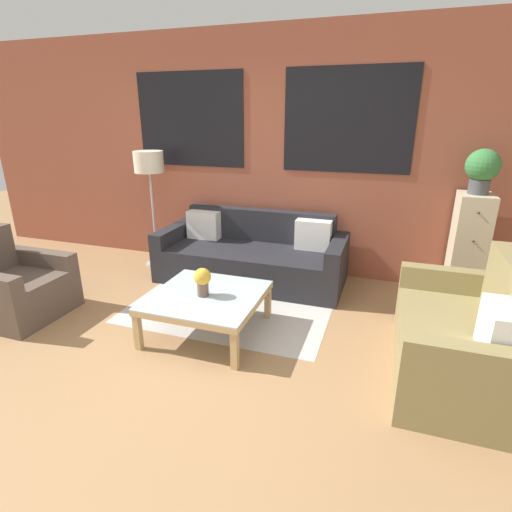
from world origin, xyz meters
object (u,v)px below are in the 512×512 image
object	(u,v)px
floor_lamp	(149,168)
armchair_corner	(15,288)
drawer_cabinet	(467,248)
potted_plant	(482,168)
flower_vase	(203,280)
couch_dark	(252,257)
settee_vintage	(463,340)
coffee_table	(207,300)

from	to	relation	value
floor_lamp	armchair_corner	bearing A→B (deg)	-107.57
drawer_cabinet	potted_plant	bearing A→B (deg)	90.00
floor_lamp	flower_vase	size ratio (longest dim) A/B	5.77
couch_dark	settee_vintage	xyz separation A→B (m)	(2.08, -1.30, 0.03)
couch_dark	coffee_table	bearing A→B (deg)	-88.50
couch_dark	coffee_table	xyz separation A→B (m)	(0.03, -1.31, 0.05)
drawer_cabinet	potted_plant	world-z (taller)	potted_plant
potted_plant	couch_dark	bearing A→B (deg)	-174.95
potted_plant	armchair_corner	bearing A→B (deg)	-156.80
drawer_cabinet	potted_plant	size ratio (longest dim) A/B	2.61
couch_dark	coffee_table	size ratio (longest dim) A/B	2.29
flower_vase	couch_dark	bearing A→B (deg)	90.78
armchair_corner	flower_vase	distance (m)	1.93
settee_vintage	potted_plant	size ratio (longest dim) A/B	3.29
armchair_corner	drawer_cabinet	size ratio (longest dim) A/B	0.74
armchair_corner	potted_plant	xyz separation A→B (m)	(4.15, 1.78, 1.10)
couch_dark	settee_vintage	distance (m)	2.45
floor_lamp	potted_plant	xyz separation A→B (m)	(3.63, 0.12, 0.13)
armchair_corner	drawer_cabinet	distance (m)	4.53
couch_dark	flower_vase	world-z (taller)	couch_dark
armchair_corner	floor_lamp	world-z (taller)	floor_lamp
couch_dark	settee_vintage	size ratio (longest dim) A/B	1.52
couch_dark	settee_vintage	bearing A→B (deg)	-31.92
coffee_table	flower_vase	xyz separation A→B (m)	(-0.02, -0.03, 0.20)
settee_vintage	flower_vase	xyz separation A→B (m)	(-2.06, -0.04, 0.21)
coffee_table	floor_lamp	distance (m)	2.17
couch_dark	floor_lamp	bearing A→B (deg)	176.60
armchair_corner	floor_lamp	bearing A→B (deg)	72.43
couch_dark	flower_vase	size ratio (longest dim) A/B	8.56
couch_dark	potted_plant	distance (m)	2.54
coffee_table	drawer_cabinet	xyz separation A→B (m)	(2.24, 1.51, 0.24)
floor_lamp	flower_vase	xyz separation A→B (m)	(1.37, -1.42, -0.72)
floor_lamp	settee_vintage	bearing A→B (deg)	-21.85
couch_dark	floor_lamp	distance (m)	1.66
armchair_corner	floor_lamp	size ratio (longest dim) A/B	0.58
armchair_corner	coffee_table	bearing A→B (deg)	8.11
armchair_corner	drawer_cabinet	bearing A→B (deg)	23.20
floor_lamp	potted_plant	bearing A→B (deg)	1.91
armchair_corner	couch_dark	bearing A→B (deg)	40.07
couch_dark	flower_vase	xyz separation A→B (m)	(0.02, -1.34, 0.25)
armchair_corner	flower_vase	size ratio (longest dim) A/B	3.34
flower_vase	armchair_corner	bearing A→B (deg)	-172.77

